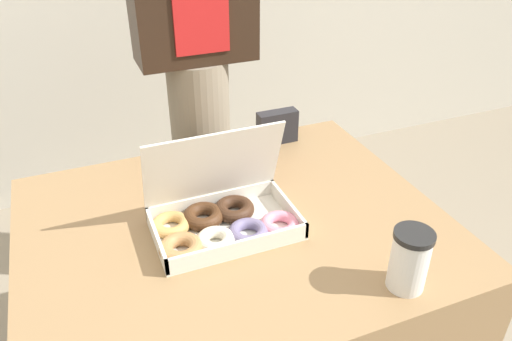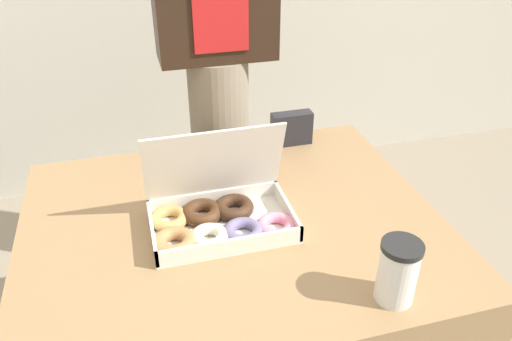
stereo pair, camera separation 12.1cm
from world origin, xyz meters
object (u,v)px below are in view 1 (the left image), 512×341
at_px(donut_box, 219,219).
at_px(person_customer, 196,58).
at_px(coffee_cup, 409,260).
at_px(napkin_holder, 277,127).

bearing_deg(donut_box, person_customer, 77.69).
height_order(coffee_cup, napkin_holder, coffee_cup).
bearing_deg(coffee_cup, person_customer, 99.90).
xyz_separation_m(donut_box, napkin_holder, (0.32, 0.37, 0.02)).
distance_m(donut_box, person_customer, 0.67).
relative_size(coffee_cup, napkin_holder, 1.09).
relative_size(donut_box, person_customer, 0.21).
bearing_deg(coffee_cup, napkin_holder, 88.84).
relative_size(napkin_holder, person_customer, 0.07).
distance_m(napkin_holder, person_customer, 0.36).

